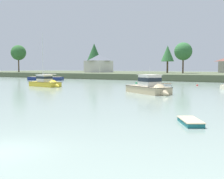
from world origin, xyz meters
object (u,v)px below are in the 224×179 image
object	(u,v)px
cruiser_yellow	(47,84)
mooring_buoy_red	(197,85)
sailboat_navy	(46,79)
dinghy_teal	(190,122)
cruiser_sand	(151,90)
dinghy_white	(162,85)
mooring_buoy_green	(136,83)

from	to	relation	value
cruiser_yellow	mooring_buoy_red	bearing A→B (deg)	37.20
sailboat_navy	dinghy_teal	bearing A→B (deg)	-38.38
sailboat_navy	cruiser_sand	bearing A→B (deg)	-29.16
cruiser_yellow	mooring_buoy_red	distance (m)	29.30
dinghy_teal	cruiser_yellow	world-z (taller)	cruiser_yellow
cruiser_yellow	dinghy_white	xyz separation A→B (m)	(17.69, 13.23, -0.35)
dinghy_teal	mooring_buoy_green	world-z (taller)	mooring_buoy_green
cruiser_sand	mooring_buoy_red	size ratio (longest dim) A/B	21.08
cruiser_yellow	dinghy_white	bearing A→B (deg)	36.78
cruiser_sand	mooring_buoy_green	bearing A→B (deg)	121.28
mooring_buoy_green	mooring_buoy_red	xyz separation A→B (m)	(13.88, -0.72, -0.02)
dinghy_white	mooring_buoy_green	bearing A→B (deg)	147.70
sailboat_navy	dinghy_white	bearing A→B (deg)	-10.62
sailboat_navy	mooring_buoy_green	xyz separation A→B (m)	(29.52, -1.87, -0.20)
dinghy_teal	sailboat_navy	xyz separation A→B (m)	(-53.88, 42.68, 0.17)
sailboat_navy	dinghy_white	size ratio (longest dim) A/B	3.48
sailboat_navy	dinghy_white	world-z (taller)	sailboat_navy
sailboat_navy	cruiser_yellow	xyz separation A→B (m)	(20.06, -20.30, 0.23)
dinghy_teal	cruiser_sand	bearing A→B (deg)	120.30
cruiser_yellow	dinghy_white	world-z (taller)	cruiser_yellow
dinghy_teal	cruiser_sand	xyz separation A→B (m)	(-10.94, 18.73, 0.46)
cruiser_sand	dinghy_white	size ratio (longest dim) A/B	2.23
cruiser_yellow	mooring_buoy_green	world-z (taller)	cruiser_yellow
mooring_buoy_red	cruiser_yellow	bearing A→B (deg)	-142.80
dinghy_white	mooring_buoy_green	distance (m)	9.74
mooring_buoy_green	mooring_buoy_red	bearing A→B (deg)	-2.95
cruiser_sand	cruiser_yellow	xyz separation A→B (m)	(-22.88, 3.65, -0.06)
cruiser_sand	mooring_buoy_red	bearing A→B (deg)	88.76
dinghy_teal	sailboat_navy	bearing A→B (deg)	141.62
cruiser_yellow	mooring_buoy_green	xyz separation A→B (m)	(9.46, 18.43, -0.43)
mooring_buoy_red	sailboat_navy	bearing A→B (deg)	176.59
dinghy_teal	cruiser_yellow	bearing A→B (deg)	146.51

